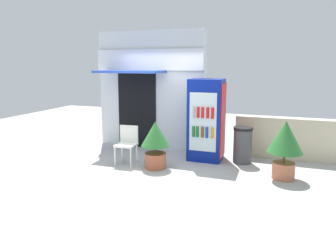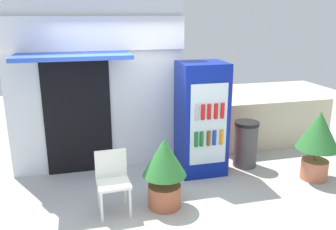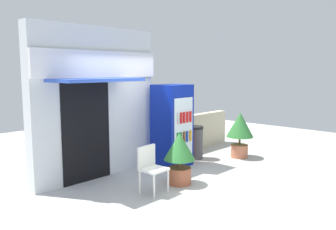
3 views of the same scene
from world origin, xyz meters
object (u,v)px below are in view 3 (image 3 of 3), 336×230
Objects in this scene: potted_plant_near_shop at (179,154)px; potted_plant_curbside at (240,129)px; plastic_chair at (151,165)px; trash_bin at (195,142)px; drink_cooler at (173,125)px.

potted_plant_near_shop is 0.89× the size of potted_plant_curbside.
plastic_chair is at bearing -177.23° from potted_plant_curbside.
potted_plant_near_shop reaches higher than trash_bin.
drink_cooler is at bearing 48.03° from potted_plant_near_shop.
plastic_chair is (-1.58, -0.90, -0.44)m from drink_cooler.
drink_cooler is 1.86m from potted_plant_curbside.
potted_plant_near_shop is (0.70, -0.07, 0.10)m from plastic_chair.
drink_cooler is 1.64× the size of potted_plant_curbside.
potted_plant_curbside is 1.19m from trash_bin.
drink_cooler is at bearing 29.79° from plastic_chair.
potted_plant_near_shop is 1.98m from trash_bin.
potted_plant_near_shop is 2.58m from potted_plant_curbside.
plastic_chair is at bearing 174.10° from potted_plant_near_shop.
potted_plant_curbside is (2.57, 0.23, 0.12)m from potted_plant_near_shop.
potted_plant_near_shop is at bearing -5.90° from plastic_chair.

